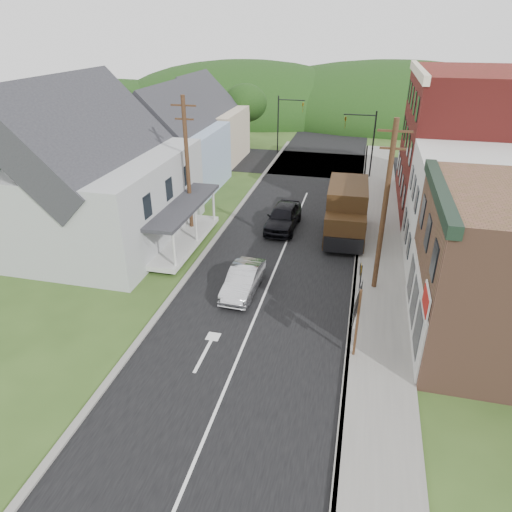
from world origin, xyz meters
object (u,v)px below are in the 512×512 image
Objects in this scene: delivery_van at (346,212)px; route_sign_cluster at (357,313)px; dark_sedan at (283,217)px; warning_sign at (360,281)px; silver_sedan at (243,280)px.

route_sign_cluster is at bearing -86.34° from delivery_van.
route_sign_cluster is at bearing -65.49° from dark_sedan.
route_sign_cluster is 1.18× the size of warning_sign.
warning_sign is at bearing 97.45° from route_sign_cluster.
delivery_van is 9.20m from warning_sign.
delivery_van is 1.95× the size of route_sign_cluster.
silver_sedan is 7.34m from route_sign_cluster.
warning_sign reaches higher than dark_sedan.
delivery_van is 12.52m from route_sign_cluster.
dark_sedan is at bearing 173.13° from delivery_van.
silver_sedan is 9.72m from delivery_van.
dark_sedan is at bearing 87.99° from silver_sedan.
warning_sign is at bearing -84.28° from delivery_van.
delivery_van is (4.24, -0.39, 0.92)m from dark_sedan.
route_sign_cluster reaches higher than warning_sign.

